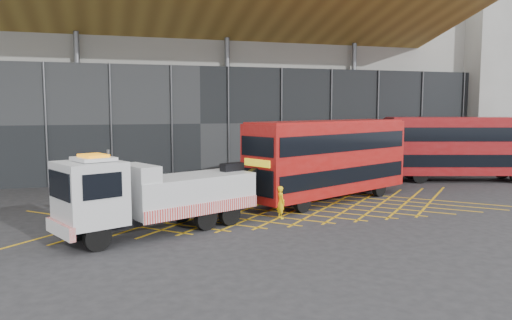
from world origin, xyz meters
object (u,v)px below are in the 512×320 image
object	(u,v)px
bus_towed	(330,157)
worker	(281,202)
recovery_truck	(155,194)
bus_second	(465,146)

from	to	relation	value
bus_towed	worker	world-z (taller)	bus_towed
recovery_truck	worker	world-z (taller)	recovery_truck
bus_second	recovery_truck	bearing A→B (deg)	-142.16
bus_second	worker	size ratio (longest dim) A/B	7.36
bus_towed	worker	distance (m)	5.56
bus_second	bus_towed	bearing A→B (deg)	-144.75
bus_towed	bus_second	xyz separation A→B (m)	(12.31, 3.98, 0.03)
bus_second	worker	distance (m)	18.06
bus_towed	bus_second	size ratio (longest dim) A/B	0.97
bus_towed	bus_second	distance (m)	12.94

